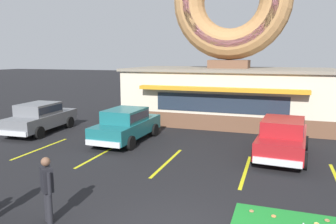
# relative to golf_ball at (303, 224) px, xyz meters

# --- Properties ---
(donut_shop_building) EXTENTS (12.30, 6.75, 10.96)m
(donut_shop_building) POSITION_rel_golf_ball_xyz_m (-3.78, 12.43, 3.69)
(donut_shop_building) COLOR brown
(donut_shop_building) RESTS_ON ground
(mini_donut_near_right) EXTENTS (0.13, 0.13, 0.04)m
(mini_donut_near_right) POSITION_rel_golf_ball_xyz_m (-1.26, 0.27, -0.00)
(mini_donut_near_right) COLOR #A5724C
(mini_donut_near_right) RESTS_ON putting_mat
(mini_donut_mid_centre) EXTENTS (0.13, 0.13, 0.04)m
(mini_donut_mid_centre) POSITION_rel_golf_ball_xyz_m (0.57, 0.37, -0.00)
(mini_donut_mid_centre) COLOR #A5724C
(mini_donut_mid_centre) RESTS_ON putting_mat
(mini_donut_far_left) EXTENTS (0.13, 0.13, 0.04)m
(mini_donut_far_left) POSITION_rel_golf_ball_xyz_m (0.31, 0.10, -0.00)
(mini_donut_far_left) COLOR #E5C666
(mini_donut_far_left) RESTS_ON putting_mat
(mini_donut_far_right) EXTENTS (0.13, 0.13, 0.04)m
(mini_donut_far_right) POSITION_rel_golf_ball_xyz_m (-0.70, 0.17, -0.00)
(mini_donut_far_right) COLOR #D17F47
(mini_donut_far_right) RESTS_ON putting_mat
(golf_ball) EXTENTS (0.04, 0.04, 0.04)m
(golf_ball) POSITION_rel_golf_ball_xyz_m (0.00, 0.00, 0.00)
(golf_ball) COLOR white
(golf_ball) RESTS_ON putting_mat
(car_teal) EXTENTS (2.06, 4.60, 1.60)m
(car_teal) POSITION_rel_golf_ball_xyz_m (-7.68, 5.92, 0.82)
(car_teal) COLOR #196066
(car_teal) RESTS_ON ground
(car_grey) EXTENTS (2.17, 4.65, 1.60)m
(car_grey) POSITION_rel_golf_ball_xyz_m (-12.95, 6.14, 0.82)
(car_grey) COLOR slate
(car_grey) RESTS_ON ground
(car_red) EXTENTS (2.23, 4.67, 1.60)m
(car_red) POSITION_rel_golf_ball_xyz_m (-0.52, 5.72, 0.82)
(car_red) COLOR maroon
(car_red) RESTS_ON ground
(pedestrian_hooded_kid) EXTENTS (0.49, 0.42, 1.69)m
(pedestrian_hooded_kid) POSITION_rel_golf_ball_xyz_m (-5.99, -1.89, 0.89)
(pedestrian_hooded_kid) COLOR #232328
(pedestrian_hooded_kid) RESTS_ON ground
(parking_stripe_far_left) EXTENTS (0.12, 3.60, 0.01)m
(parking_stripe_far_left) POSITION_rel_golf_ball_xyz_m (-10.74, 3.48, -0.05)
(parking_stripe_far_left) COLOR yellow
(parking_stripe_far_left) RESTS_ON ground
(parking_stripe_left) EXTENTS (0.12, 3.60, 0.01)m
(parking_stripe_left) POSITION_rel_golf_ball_xyz_m (-7.74, 3.48, -0.05)
(parking_stripe_left) COLOR yellow
(parking_stripe_left) RESTS_ON ground
(parking_stripe_mid_left) EXTENTS (0.12, 3.60, 0.01)m
(parking_stripe_mid_left) POSITION_rel_golf_ball_xyz_m (-4.74, 3.48, -0.05)
(parking_stripe_mid_left) COLOR yellow
(parking_stripe_mid_left) RESTS_ON ground
(parking_stripe_centre) EXTENTS (0.12, 3.60, 0.01)m
(parking_stripe_centre) POSITION_rel_golf_ball_xyz_m (-1.74, 3.48, -0.05)
(parking_stripe_centre) COLOR yellow
(parking_stripe_centre) RESTS_ON ground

